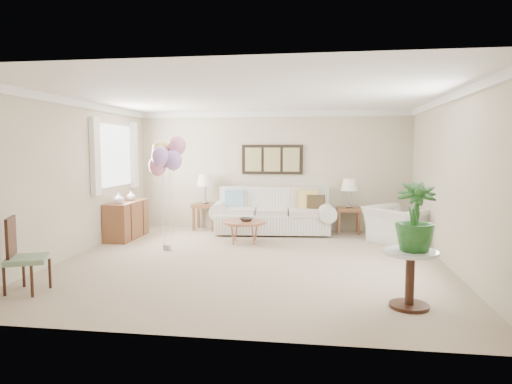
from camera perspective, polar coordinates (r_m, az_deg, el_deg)
ground_plane at (r=7.34m, az=-0.55°, el=-8.63°), size 6.00×6.00×0.00m
room_shell at (r=7.23m, az=-1.31°, el=4.19°), size 6.04×6.04×2.60m
wall_art_triptych at (r=10.07m, az=2.04°, el=4.08°), size 1.35×0.06×0.65m
sofa at (r=9.70m, az=2.13°, el=-2.91°), size 2.68×1.17×0.96m
end_table_left at (r=10.14m, az=-6.35°, el=-1.97°), size 0.53×0.48×0.58m
end_table_right at (r=9.84m, az=11.52°, el=-2.45°), size 0.50×0.45×0.54m
lamp_left at (r=10.09m, az=-6.39°, el=1.36°), size 0.37×0.37×0.65m
lamp_right at (r=9.78m, az=11.58°, el=0.77°), size 0.35×0.35×0.61m
coffee_table at (r=8.66m, az=-1.44°, el=-3.87°), size 0.83×0.83×0.42m
decor_bowl at (r=8.64m, az=-1.21°, el=-3.46°), size 0.30×0.30×0.06m
armchair at (r=8.96m, az=17.45°, el=-4.03°), size 1.41×1.43×0.70m
side_table at (r=5.43m, az=18.73°, el=-8.60°), size 0.60×0.60×0.65m
potted_plant at (r=5.32m, az=19.28°, el=-2.95°), size 0.46×0.46×0.76m
accent_chair at (r=6.41m, az=-27.27°, el=-6.83°), size 0.61×0.61×0.94m
credenza at (r=9.47m, az=-15.86°, el=-3.37°), size 0.46×1.20×0.74m
vase_white at (r=9.07m, az=-16.79°, el=-0.75°), size 0.22×0.22×0.21m
vase_sage at (r=9.58m, az=-15.36°, el=-0.44°), size 0.21×0.21×0.20m
balloon_cluster at (r=8.07m, az=-11.21°, el=4.40°), size 0.62×0.56×2.02m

